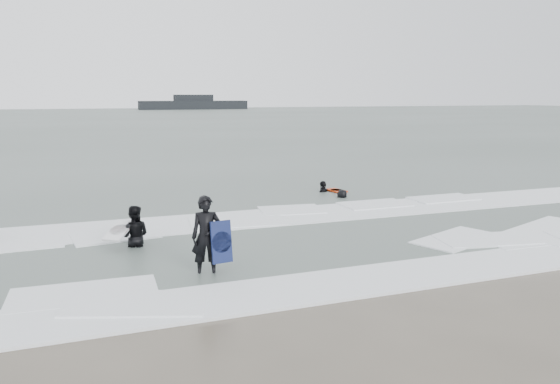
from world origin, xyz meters
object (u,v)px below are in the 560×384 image
object	(u,v)px
surfer_wading	(135,247)
surfer_right_near	(323,193)
surfer_centre	(207,276)
surfer_right_far	(342,199)
vessel_horizon	(194,104)

from	to	relation	value
surfer_wading	surfer_right_near	size ratio (longest dim) A/B	1.03
surfer_centre	surfer_right_near	size ratio (longest dim) A/B	1.14
surfer_right_near	surfer_right_far	xyz separation A→B (m)	(0.17, -1.47, 0.00)
surfer_wading	surfer_right_near	world-z (taller)	surfer_wading
surfer_right_near	vessel_horizon	distance (m)	134.68
surfer_right_far	vessel_horizon	distance (m)	136.11
surfer_wading	vessel_horizon	xyz separation A→B (m)	(28.17, 139.17, 1.51)
surfer_centre	vessel_horizon	bearing A→B (deg)	90.82
surfer_wading	surfer_right_far	bearing A→B (deg)	-138.70
surfer_wading	vessel_horizon	size ratio (longest dim) A/B	0.06
vessel_horizon	surfer_wading	bearing A→B (deg)	-101.44
vessel_horizon	surfer_right_far	bearing A→B (deg)	-98.32
surfer_centre	surfer_wading	distance (m)	3.30
surfer_right_far	surfer_right_near	bearing A→B (deg)	-113.76
surfer_centre	surfer_right_near	distance (m)	11.35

